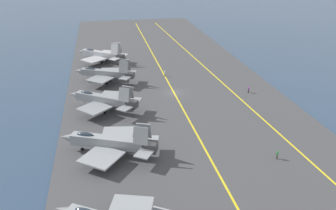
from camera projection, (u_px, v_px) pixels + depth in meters
ground_plane at (174, 95)px, 86.15m from camera, size 2000.00×2000.00×0.00m
carrier_deck at (174, 94)px, 86.07m from camera, size 195.47×51.08×0.40m
deck_stripe_foul_line at (229, 89)px, 88.39m from camera, size 175.67×10.28×0.01m
deck_stripe_centerline at (174, 93)px, 85.99m from camera, size 175.93×0.36×0.01m
parked_jet_second at (109, 142)px, 59.65m from camera, size 14.25×17.14×6.15m
parked_jet_third at (103, 99)px, 75.51m from camera, size 13.53×15.87×6.34m
parked_jet_fourth at (105, 73)px, 91.47m from camera, size 12.43×16.27×6.60m
parked_jet_fifth at (101, 54)px, 108.19m from camera, size 14.19×15.67×6.58m
crew_green_vest at (277, 154)px, 58.84m from camera, size 0.46×0.45×1.67m
crew_white_vest at (165, 73)px, 96.82m from camera, size 0.43×0.34×1.71m
crew_purple_vest at (249, 89)px, 85.83m from camera, size 0.41×0.31×1.71m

